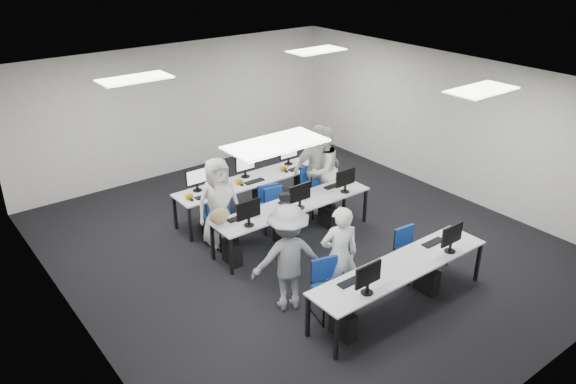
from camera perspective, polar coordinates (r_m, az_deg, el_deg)
room at (r=9.74m, az=1.32°, el=2.41°), size 9.00×9.02×3.00m
ceiling_panels at (r=9.27m, az=1.41°, el=10.91°), size 5.20×4.60×0.02m
desk_front at (r=8.60m, az=11.43°, el=-7.61°), size 3.20×0.70×0.73m
desk_mid at (r=10.22m, az=0.57°, el=-1.49°), size 3.20×0.70×0.73m
desk_back at (r=11.25m, az=-3.83°, el=1.04°), size 3.20×0.70×0.73m
equipment_front at (r=8.64m, az=10.48°, el=-9.91°), size 2.51×0.41×1.19m
equipment_mid at (r=10.26m, az=-0.21°, el=-3.43°), size 2.91×0.41×1.19m
equipment_back at (r=11.50m, az=-3.05°, el=-0.16°), size 2.91×0.41×1.19m
chair_0 at (r=8.50m, az=4.18°, el=-10.81°), size 0.54×0.57×0.89m
chair_1 at (r=9.57m, az=12.20°, el=-6.95°), size 0.45×0.49×0.85m
chair_2 at (r=10.31m, az=-6.68°, el=-4.08°), size 0.42×0.45×0.82m
chair_3 at (r=10.78m, az=-1.71°, el=-2.47°), size 0.54×0.56×0.86m
chair_4 at (r=11.40m, az=2.76°, el=-0.66°), size 0.53×0.57×0.97m
chair_5 at (r=10.56m, az=-7.23°, el=-3.29°), size 0.42×0.46×0.85m
chair_6 at (r=11.01m, az=-1.90°, el=-1.87°), size 0.48×0.51×0.84m
chair_7 at (r=11.60m, az=2.77°, el=-0.46°), size 0.49×0.52×0.82m
handbag at (r=9.55m, az=-6.99°, el=-2.44°), size 0.35×0.22×0.28m
student_0 at (r=8.51m, az=5.23°, el=-6.47°), size 0.70×0.59×1.63m
student_1 at (r=11.30m, az=3.40°, el=2.27°), size 1.04×0.93×1.76m
student_2 at (r=10.11m, az=-7.09°, el=-1.03°), size 0.88×0.63×1.67m
student_3 at (r=11.27m, az=2.95°, el=2.39°), size 1.11×0.55×1.83m
photographer at (r=8.35m, az=-0.01°, el=-6.68°), size 1.26×0.99×1.71m
dslr_camera at (r=8.06m, az=-0.37°, el=-0.50°), size 0.20×0.22×0.10m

